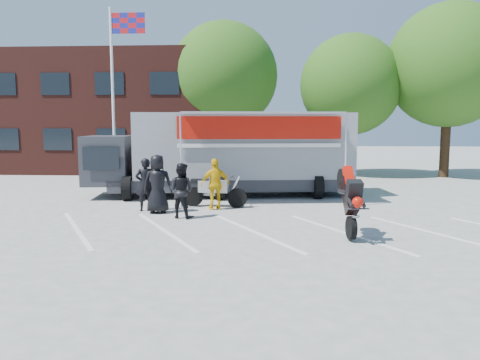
# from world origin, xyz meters

# --- Properties ---
(ground) EXTENTS (100.00, 100.00, 0.00)m
(ground) POSITION_xyz_m (0.00, 0.00, 0.00)
(ground) COLOR #ABAAA5
(ground) RESTS_ON ground
(parking_bay_lines) EXTENTS (18.09, 13.33, 0.01)m
(parking_bay_lines) POSITION_xyz_m (0.00, 1.00, 0.01)
(parking_bay_lines) COLOR white
(parking_bay_lines) RESTS_ON ground
(office_building) EXTENTS (18.00, 8.00, 7.00)m
(office_building) POSITION_xyz_m (-10.00, 18.00, 3.50)
(office_building) COLOR #4C1E18
(office_building) RESTS_ON ground
(flagpole) EXTENTS (1.61, 0.12, 8.00)m
(flagpole) POSITION_xyz_m (-6.24, 10.00, 5.05)
(flagpole) COLOR white
(flagpole) RESTS_ON ground
(tree_left) EXTENTS (6.12, 6.12, 8.64)m
(tree_left) POSITION_xyz_m (-2.00, 16.00, 5.57)
(tree_left) COLOR #382314
(tree_left) RESTS_ON ground
(tree_mid) EXTENTS (5.44, 5.44, 7.68)m
(tree_mid) POSITION_xyz_m (5.00, 15.00, 4.94)
(tree_mid) COLOR #382314
(tree_mid) RESTS_ON ground
(tree_right) EXTENTS (6.46, 6.46, 9.12)m
(tree_right) POSITION_xyz_m (10.00, 14.50, 5.88)
(tree_right) COLOR #382314
(tree_right) RESTS_ON ground
(transporter_truck) EXTENTS (10.77, 6.12, 3.26)m
(transporter_truck) POSITION_xyz_m (-0.89, 7.29, 0.00)
(transporter_truck) COLOR gray
(transporter_truck) RESTS_ON ground
(parked_motorcycle) EXTENTS (2.34, 1.03, 1.19)m
(parked_motorcycle) POSITION_xyz_m (-1.24, 4.65, 0.00)
(parked_motorcycle) COLOR silver
(parked_motorcycle) RESTS_ON ground
(stunt_bike_rider) EXTENTS (0.95, 1.71, 1.92)m
(stunt_bike_rider) POSITION_xyz_m (2.52, 0.79, 0.00)
(stunt_bike_rider) COLOR black
(stunt_bike_rider) RESTS_ON ground
(spectator_leather_a) EXTENTS (0.99, 0.71, 1.88)m
(spectator_leather_a) POSITION_xyz_m (-2.95, 3.46, 0.94)
(spectator_leather_a) COLOR black
(spectator_leather_a) RESTS_ON ground
(spectator_leather_b) EXTENTS (0.73, 0.58, 1.74)m
(spectator_leather_b) POSITION_xyz_m (-3.44, 3.81, 0.87)
(spectator_leather_b) COLOR black
(spectator_leather_b) RESTS_ON ground
(spectator_leather_c) EXTENTS (0.96, 0.85, 1.67)m
(spectator_leather_c) POSITION_xyz_m (-2.06, 2.72, 0.84)
(spectator_leather_c) COLOR black
(spectator_leather_c) RESTS_ON ground
(spectator_hivis) EXTENTS (1.08, 0.74, 1.71)m
(spectator_hivis) POSITION_xyz_m (-1.17, 4.16, 0.85)
(spectator_hivis) COLOR yellow
(spectator_hivis) RESTS_ON ground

